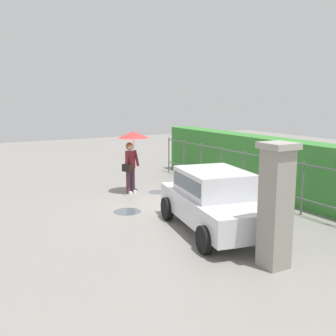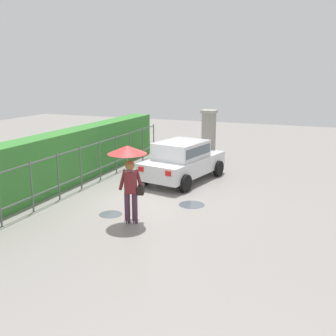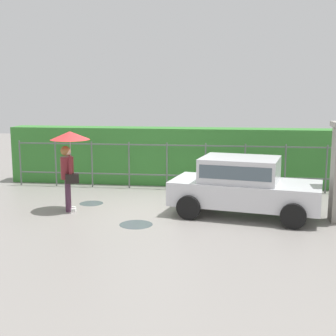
% 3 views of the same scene
% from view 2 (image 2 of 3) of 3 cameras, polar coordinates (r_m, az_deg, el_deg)
% --- Properties ---
extents(ground_plane, '(40.00, 40.00, 0.00)m').
position_cam_2_polar(ground_plane, '(12.79, -3.03, -4.42)').
color(ground_plane, gray).
extents(car, '(3.96, 2.43, 1.48)m').
position_cam_2_polar(car, '(14.71, 2.07, 1.26)').
color(car, silver).
rests_on(car, ground).
extents(pedestrian, '(1.03, 1.03, 2.10)m').
position_cam_2_polar(pedestrian, '(10.45, -5.61, 0.44)').
color(pedestrian, '#47283D').
rests_on(pedestrian, ground).
extents(gate_pillar, '(0.60, 0.60, 2.42)m').
position_cam_2_polar(gate_pillar, '(16.72, 5.82, 4.23)').
color(gate_pillar, gray).
rests_on(gate_pillar, ground).
extents(fence_section, '(11.16, 0.05, 1.50)m').
position_cam_2_polar(fence_section, '(14.45, -11.02, 0.87)').
color(fence_section, '#59605B').
rests_on(fence_section, ground).
extents(hedge_row, '(12.11, 0.90, 1.90)m').
position_cam_2_polar(hedge_row, '(14.91, -13.89, 1.60)').
color(hedge_row, '#387F33').
rests_on(hedge_row, ground).
extents(puddle_near, '(0.80, 0.80, 0.00)m').
position_cam_2_polar(puddle_near, '(12.24, 3.40, -5.26)').
color(puddle_near, '#4C545B').
rests_on(puddle_near, ground).
extents(puddle_far, '(0.67, 0.67, 0.00)m').
position_cam_2_polar(puddle_far, '(11.54, -8.21, -6.57)').
color(puddle_far, '#4C545B').
rests_on(puddle_far, ground).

